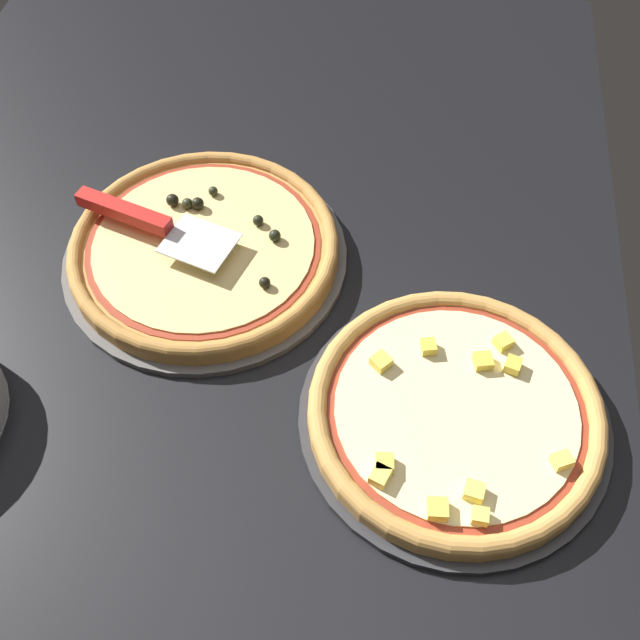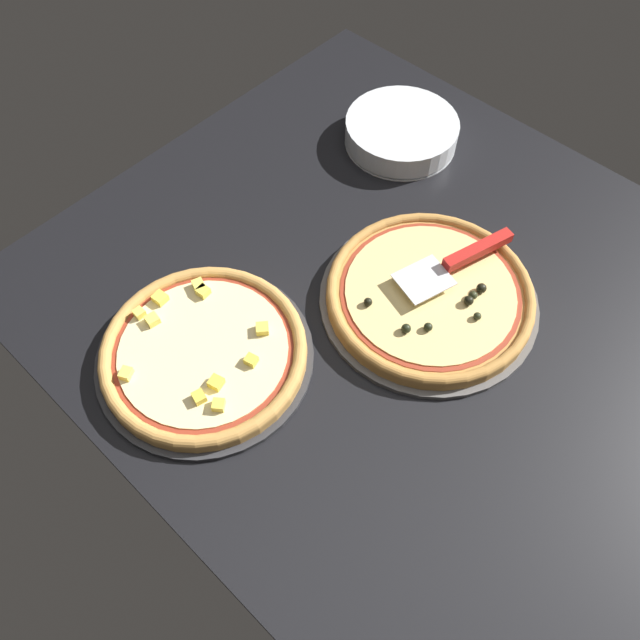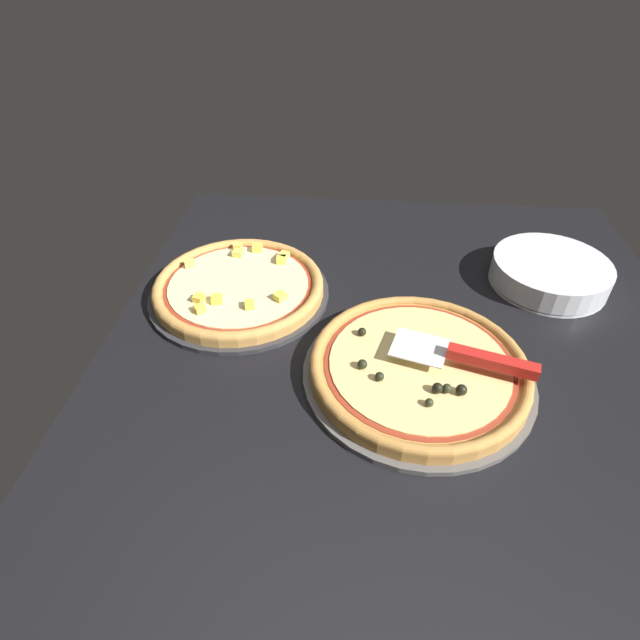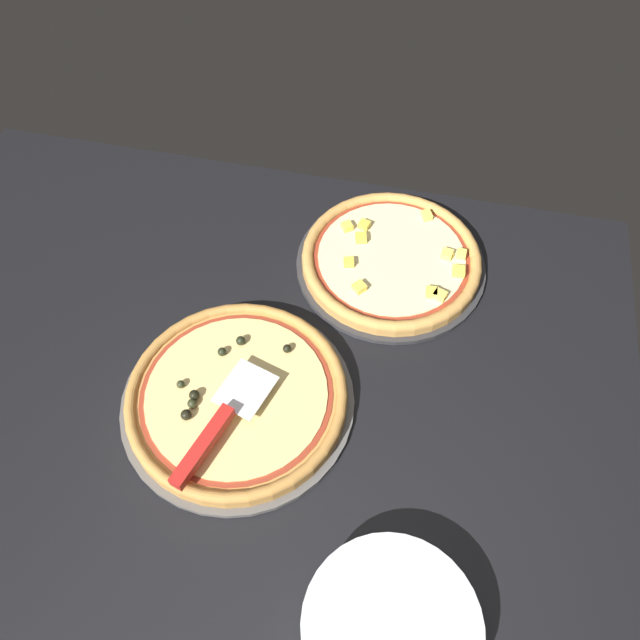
{
  "view_description": "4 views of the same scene",
  "coord_description": "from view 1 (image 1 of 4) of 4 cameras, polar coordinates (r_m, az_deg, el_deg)",
  "views": [
    {
      "loc": [
        70.26,
        23.98,
        80.06
      ],
      "look_at": [
        14.19,
        15.62,
        3.0
      ],
      "focal_mm": 42.0,
      "sensor_mm": 36.0,
      "label": 1
    },
    {
      "loc": [
        -25.93,
        58.68,
        93.95
      ],
      "look_at": [
        14.19,
        15.62,
        3.0
      ],
      "focal_mm": 35.0,
      "sensor_mm": 36.0,
      "label": 2
    },
    {
      "loc": [
        -58.01,
        9.51,
        62.78
      ],
      "look_at": [
        14.19,
        15.62,
        3.0
      ],
      "focal_mm": 28.0,
      "sensor_mm": 36.0,
      "label": 3
    },
    {
      "loc": [
        28.09,
        -47.47,
        95.85
      ],
      "look_at": [
        14.19,
        15.62,
        3.0
      ],
      "focal_mm": 35.0,
      "sensor_mm": 36.0,
      "label": 4
    }
  ],
  "objects": [
    {
      "name": "ground_plane",
      "position": [
        1.11,
        -6.97,
        5.36
      ],
      "size": [
        143.27,
        111.79,
        3.6
      ],
      "primitive_type": "cube",
      "color": "black"
    },
    {
      "name": "pizza_pan_front",
      "position": [
        1.07,
        -8.69,
        4.79
      ],
      "size": [
        39.79,
        39.79,
        1.0
      ],
      "primitive_type": "cylinder",
      "color": "#565451",
      "rests_on": "ground_plane"
    },
    {
      "name": "pizza_front",
      "position": [
        1.05,
        -8.82,
        5.54
      ],
      "size": [
        37.4,
        37.4,
        4.21
      ],
      "color": "#B77F3D",
      "rests_on": "pizza_pan_front"
    },
    {
      "name": "pizza_pan_back",
      "position": [
        0.92,
        10.14,
        -7.41
      ],
      "size": [
        37.47,
        37.47,
        1.0
      ],
      "primitive_type": "cylinder",
      "color": "#2D2D30",
      "rests_on": "ground_plane"
    },
    {
      "name": "pizza_back",
      "position": [
        0.91,
        10.3,
        -6.85
      ],
      "size": [
        35.22,
        35.22,
        3.44
      ],
      "color": "#C68E47",
      "rests_on": "pizza_pan_back"
    },
    {
      "name": "serving_spatula",
      "position": [
        1.06,
        -13.61,
        7.58
      ],
      "size": [
        11.47,
        24.11,
        2.0
      ],
      "color": "silver",
      "rests_on": "pizza_front"
    }
  ]
}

